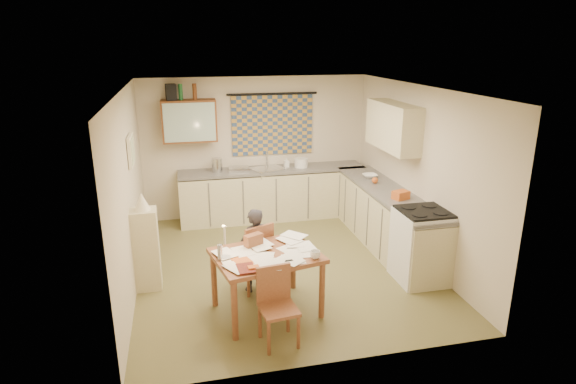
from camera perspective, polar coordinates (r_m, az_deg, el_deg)
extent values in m
cube|color=brown|center=(7.00, -0.60, -8.73)|extent=(4.00, 4.50, 0.02)
cube|color=white|center=(6.31, -0.67, 12.26)|extent=(4.00, 4.50, 0.02)
cube|color=beige|center=(8.70, -3.82, 5.29)|extent=(4.00, 0.02, 2.50)
cube|color=beige|center=(4.49, 5.57, -6.73)|extent=(4.00, 0.02, 2.50)
cube|color=beige|center=(6.44, -18.38, 0.02)|extent=(0.02, 4.50, 2.50)
cube|color=beige|center=(7.23, 15.14, 2.17)|extent=(0.02, 4.50, 2.50)
cube|color=navy|center=(8.64, -1.85, 7.94)|extent=(1.45, 0.03, 1.05)
cylinder|color=black|center=(8.54, -1.86, 11.55)|extent=(1.60, 0.04, 0.04)
cube|color=#592C12|center=(8.32, -11.62, 8.27)|extent=(0.90, 0.34, 0.70)
cube|color=#99B2A5|center=(8.15, -11.58, 8.08)|extent=(0.84, 0.02, 0.64)
cube|color=#C5BB8C|center=(7.50, 12.34, 7.62)|extent=(0.34, 1.30, 0.70)
cube|color=#EBE4C4|center=(6.71, -18.13, 4.71)|extent=(0.04, 0.50, 0.40)
cube|color=silver|center=(6.71, -17.92, 4.73)|extent=(0.01, 0.42, 0.32)
cube|color=#C5BB8C|center=(8.66, -1.80, -0.36)|extent=(3.30, 0.60, 0.86)
cube|color=#524F4E|center=(8.53, -1.83, 2.65)|extent=(3.30, 0.62, 0.04)
cube|color=#C5BB8C|center=(7.60, 11.52, -3.31)|extent=(0.60, 2.95, 0.86)
cube|color=#524F4E|center=(7.45, 11.73, 0.07)|extent=(0.62, 2.95, 0.04)
cube|color=white|center=(6.66, 15.50, -6.24)|extent=(0.64, 0.64, 0.96)
cube|color=black|center=(6.48, 15.85, -2.23)|extent=(0.61, 0.61, 0.03)
cube|color=silver|center=(8.52, -2.40, 2.48)|extent=(0.67, 0.62, 0.10)
cylinder|color=silver|center=(8.64, -2.53, 3.94)|extent=(0.03, 0.03, 0.28)
cube|color=silver|center=(8.42, -5.85, 2.73)|extent=(0.38, 0.33, 0.06)
cylinder|color=silver|center=(8.36, -8.41, 3.16)|extent=(0.24, 0.24, 0.24)
cylinder|color=white|center=(8.61, 1.56, 3.49)|extent=(0.27, 0.27, 0.16)
imported|color=white|center=(8.60, -0.18, 3.53)|extent=(0.10, 0.11, 0.18)
imported|color=white|center=(8.07, 9.68, 1.89)|extent=(0.25, 0.25, 0.06)
cube|color=#C25820|center=(7.05, 13.22, -0.35)|extent=(0.26, 0.22, 0.12)
sphere|color=#C25820|center=(7.75, 10.26, 1.38)|extent=(0.10, 0.10, 0.10)
cube|color=black|center=(8.26, -13.70, 11.43)|extent=(0.19, 0.22, 0.26)
cylinder|color=#195926|center=(8.26, -12.62, 11.50)|extent=(0.08, 0.08, 0.26)
cylinder|color=#592C12|center=(8.26, -11.00, 11.60)|extent=(0.09, 0.09, 0.26)
cube|color=brown|center=(5.59, -2.58, -7.54)|extent=(1.33, 1.11, 0.05)
cube|color=brown|center=(6.24, -4.32, -7.61)|extent=(0.55, 0.55, 0.04)
cube|color=brown|center=(6.00, -3.37, -6.09)|extent=(0.39, 0.21, 0.45)
cube|color=brown|center=(5.18, -1.11, -13.75)|extent=(0.42, 0.42, 0.04)
cube|color=brown|center=(5.21, -1.73, -10.72)|extent=(0.38, 0.08, 0.41)
imported|color=black|center=(6.16, -4.01, -6.87)|extent=(0.62, 0.60, 1.10)
cube|color=#C5BB8C|center=(6.45, -16.44, -6.55)|extent=(0.32, 0.30, 1.08)
cone|color=#EBE4C4|center=(6.22, -16.95, -1.08)|extent=(0.20, 0.20, 0.22)
cube|color=brown|center=(5.72, -4.11, -5.78)|extent=(0.24, 0.19, 0.16)
imported|color=white|center=(5.45, 3.24, -7.42)|extent=(0.13, 0.13, 0.09)
imported|color=maroon|center=(5.21, -6.03, -9.15)|extent=(0.22, 0.27, 0.02)
imported|color=#C25820|center=(5.34, -6.30, -8.44)|extent=(0.34, 0.37, 0.02)
cube|color=#C25820|center=(5.21, -4.11, -8.98)|extent=(0.13, 0.09, 0.04)
cube|color=black|center=(5.37, -0.10, -8.23)|extent=(0.13, 0.06, 0.02)
cylinder|color=silver|center=(5.44, -8.05, -7.09)|extent=(0.07, 0.07, 0.18)
cylinder|color=white|center=(5.37, -7.53, -5.08)|extent=(0.03, 0.03, 0.22)
sphere|color=#FFCC66|center=(5.29, -7.72, -4.02)|extent=(0.02, 0.02, 0.02)
cube|color=white|center=(5.66, 0.29, -6.90)|extent=(0.32, 0.36, 0.00)
cube|color=white|center=(5.48, -5.79, -7.82)|extent=(0.26, 0.33, 0.00)
cube|color=white|center=(5.43, 0.66, -7.94)|extent=(0.23, 0.31, 0.00)
cube|color=white|center=(5.60, 2.33, -7.10)|extent=(0.22, 0.30, 0.00)
cube|color=white|center=(5.47, -2.88, -7.76)|extent=(0.29, 0.35, 0.00)
cube|color=white|center=(5.48, -3.55, -7.67)|extent=(0.36, 0.36, 0.00)
cube|color=white|center=(5.47, -6.95, -7.81)|extent=(0.25, 0.33, 0.00)
cube|color=white|center=(5.73, 2.05, -6.45)|extent=(0.24, 0.32, 0.00)
cube|color=white|center=(5.39, 0.21, -8.04)|extent=(0.34, 0.36, 0.00)
cube|color=white|center=(5.83, 0.74, -5.99)|extent=(0.24, 0.32, 0.00)
cube|color=white|center=(5.38, -4.67, -8.12)|extent=(0.23, 0.31, 0.00)
cube|color=white|center=(5.25, -6.02, -8.84)|extent=(0.33, 0.36, 0.00)
cube|color=white|center=(5.61, -5.36, -6.99)|extent=(0.28, 0.34, 0.00)
cube|color=white|center=(5.27, -2.66, -8.62)|extent=(0.25, 0.32, 0.00)
cube|color=white|center=(5.89, 0.17, -5.66)|extent=(0.33, 0.36, 0.00)
cube|color=white|center=(5.72, -3.50, -6.38)|extent=(0.30, 0.35, 0.00)
cube|color=white|center=(5.81, -3.27, -5.99)|extent=(0.30, 0.35, 0.00)
cube|color=white|center=(5.56, -7.50, -7.23)|extent=(0.31, 0.35, 0.00)
cube|color=white|center=(5.27, -1.65, -8.52)|extent=(0.31, 0.35, 0.00)
cube|color=white|center=(6.00, 0.72, -5.13)|extent=(0.36, 0.36, 0.00)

